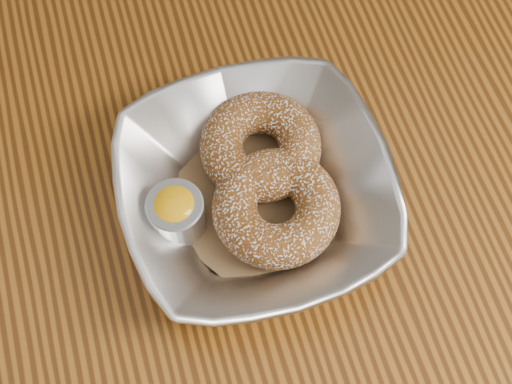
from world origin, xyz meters
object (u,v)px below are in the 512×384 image
object	(u,v)px
table	(368,254)
ramekin	(176,212)
serving_bowl	(256,193)
donut_back	(260,146)
donut_front	(276,208)

from	to	relation	value
table	ramekin	distance (m)	0.22
table	serving_bowl	xyz separation A→B (m)	(-0.11, 0.04, 0.13)
serving_bowl	donut_back	world-z (taller)	serving_bowl
donut_back	ramekin	size ratio (longest dim) A/B	2.22
table	ramekin	world-z (taller)	ramekin
serving_bowl	donut_back	distance (m)	0.05
table	donut_back	distance (m)	0.18
donut_back	ramekin	distance (m)	0.10
donut_front	donut_back	bearing A→B (deg)	85.85
donut_back	donut_front	bearing A→B (deg)	-94.15
serving_bowl	ramekin	xyz separation A→B (m)	(-0.07, -0.00, 0.00)
serving_bowl	donut_front	size ratio (longest dim) A/B	2.12
serving_bowl	ramekin	bearing A→B (deg)	-179.88
table	donut_back	size ratio (longest dim) A/B	11.06
donut_front	serving_bowl	bearing A→B (deg)	123.18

